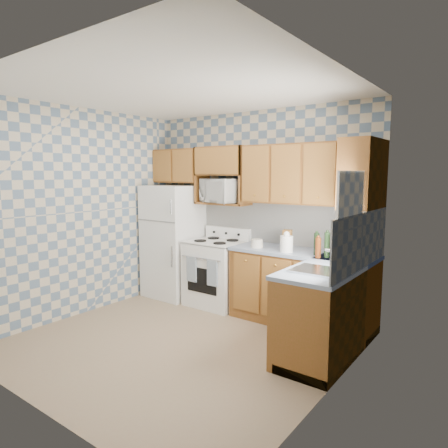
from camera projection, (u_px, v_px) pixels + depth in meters
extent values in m
plane|color=#8A6E54|center=(180.00, 342.00, 4.41)|extent=(3.40, 3.40, 0.00)
cube|color=slate|center=(258.00, 210.00, 5.52)|extent=(3.40, 0.02, 2.70)
cube|color=slate|center=(332.00, 236.00, 3.24)|extent=(0.02, 3.20, 2.70)
cube|color=silver|center=(283.00, 223.00, 5.29)|extent=(2.60, 0.02, 0.56)
cube|color=silver|center=(362.00, 241.00, 3.90)|extent=(0.02, 1.60, 0.56)
cube|color=white|center=(173.00, 241.00, 6.05)|extent=(0.75, 0.70, 1.68)
cube|color=white|center=(216.00, 274.00, 5.65)|extent=(0.76, 0.65, 0.90)
cube|color=silver|center=(216.00, 242.00, 5.59)|extent=(0.76, 0.65, 0.02)
cube|color=white|center=(228.00, 233.00, 5.80)|extent=(0.76, 0.08, 0.17)
cube|color=navy|center=(192.00, 269.00, 5.46)|extent=(0.16, 0.02, 0.35)
cube|color=navy|center=(212.00, 273.00, 5.24)|extent=(0.16, 0.02, 0.35)
cube|color=brown|center=(301.00, 289.00, 4.90)|extent=(1.75, 0.60, 0.88)
cube|color=brown|center=(331.00, 310.00, 4.17)|extent=(0.60, 1.60, 0.88)
cube|color=slate|center=(302.00, 253.00, 4.84)|extent=(1.77, 0.63, 0.04)
cube|color=slate|center=(332.00, 267.00, 4.11)|extent=(0.63, 1.60, 0.04)
cube|color=brown|center=(309.00, 174.00, 4.84)|extent=(1.75, 0.33, 0.74)
cube|color=brown|center=(180.00, 166.00, 6.07)|extent=(0.82, 0.33, 0.50)
cube|color=brown|center=(363.00, 174.00, 4.27)|extent=(0.33, 0.70, 0.74)
cube|color=brown|center=(223.00, 204.00, 5.65)|extent=(0.80, 0.33, 0.03)
imported|color=white|center=(223.00, 191.00, 5.58)|extent=(0.69, 0.55, 0.34)
cube|color=#B7B7BC|center=(318.00, 271.00, 3.83)|extent=(0.48, 0.40, 0.03)
cube|color=silver|center=(350.00, 219.00, 3.59)|extent=(0.02, 0.66, 0.86)
cylinder|color=black|center=(327.00, 245.00, 4.46)|extent=(0.06, 0.06, 0.29)
cylinder|color=black|center=(334.00, 247.00, 4.36)|extent=(0.06, 0.06, 0.27)
cylinder|color=#54230B|center=(341.00, 247.00, 4.41)|extent=(0.06, 0.06, 0.25)
cylinder|color=#54230B|center=(318.00, 248.00, 4.44)|extent=(0.06, 0.06, 0.23)
cylinder|color=black|center=(317.00, 244.00, 4.60)|extent=(0.06, 0.06, 0.26)
cube|color=brown|center=(287.00, 239.00, 5.00)|extent=(0.13, 0.13, 0.24)
cylinder|color=white|center=(286.00, 244.00, 4.78)|extent=(0.15, 0.15, 0.20)
cylinder|color=beige|center=(335.00, 268.00, 3.62)|extent=(0.06, 0.06, 0.17)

